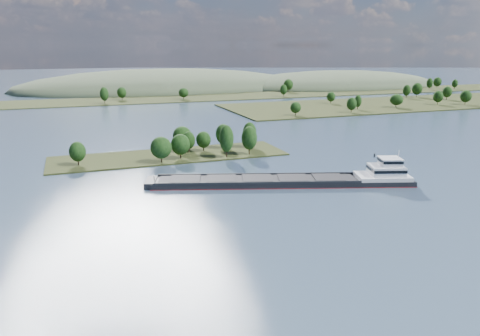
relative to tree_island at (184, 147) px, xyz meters
name	(u,v)px	position (x,y,z in m)	size (l,w,h in m)	color
ground	(208,198)	(-6.29, -58.83, -3.87)	(1800.00, 1800.00, 0.00)	#36465D
tree_island	(184,147)	(0.00, 0.00, 0.00)	(100.00, 31.56, 15.05)	#252D14
right_bank	(417,102)	(225.23, 120.78, -2.91)	(320.00, 90.00, 14.42)	#252D14
back_shoreline	(127,100)	(1.59, 220.97, -3.21)	(900.00, 60.00, 15.49)	#252D14
hill_east	(338,86)	(253.71, 291.17, -3.87)	(260.00, 140.00, 36.00)	#414F36
hill_west	(165,89)	(53.71, 321.17, -3.87)	(320.00, 160.00, 44.00)	#414F36
cargo_barge	(299,180)	(27.59, -54.92, -2.30)	(90.96, 38.08, 12.44)	black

